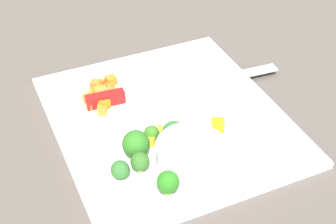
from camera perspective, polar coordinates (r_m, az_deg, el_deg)
ground_plane at (r=0.86m, az=0.00°, el=-1.14°), size 4.00×4.00×0.00m
cutting_board at (r=0.86m, az=0.00°, el=-0.83°), size 0.40×0.37×0.01m
prep_bowl at (r=0.75m, az=2.51°, el=-4.91°), size 0.10×0.10×0.04m
chef_knife at (r=0.90m, az=-2.13°, el=2.30°), size 0.05×0.36×0.02m
carrot_dice_0 at (r=0.87m, az=-7.08°, el=0.84°), size 0.02×0.02×0.02m
carrot_dice_1 at (r=0.93m, az=-8.04°, el=3.07°), size 0.02×0.02×0.01m
carrot_dice_2 at (r=0.91m, az=-8.28°, el=2.08°), size 0.01×0.02×0.01m
carrot_dice_3 at (r=0.87m, az=-7.31°, el=0.25°), size 0.02×0.02×0.01m
carrot_dice_4 at (r=0.91m, az=-7.61°, el=2.51°), size 0.02×0.02×0.01m
carrot_dice_5 at (r=0.88m, az=-8.66°, el=0.68°), size 0.02×0.02×0.01m
carrot_dice_6 at (r=0.90m, az=-7.61°, el=2.11°), size 0.02×0.02×0.02m
carrot_dice_7 at (r=0.90m, az=-6.46°, el=2.07°), size 0.02×0.02×0.02m
carrot_dice_8 at (r=0.93m, az=-6.35°, el=3.50°), size 0.02×0.02×0.02m
carrot_dice_9 at (r=0.89m, az=-8.85°, el=1.52°), size 0.02×0.02×0.02m
carrot_dice_10 at (r=0.93m, az=-7.44°, el=3.25°), size 0.02×0.01×0.01m
carrot_dice_11 at (r=0.89m, az=-6.86°, el=1.19°), size 0.02×0.02×0.01m
carrot_dice_12 at (r=0.92m, az=-6.45°, el=2.83°), size 0.01×0.01×0.01m
carrot_dice_13 at (r=0.89m, az=-7.65°, el=1.14°), size 0.01×0.01×0.01m
pepper_dice_0 at (r=0.81m, az=2.01°, el=-2.63°), size 0.02×0.02×0.02m
pepper_dice_1 at (r=0.80m, az=-2.02°, el=-2.86°), size 0.03×0.03×0.02m
pepper_dice_2 at (r=0.81m, az=4.87°, el=-2.69°), size 0.02×0.02×0.02m
pepper_dice_3 at (r=0.83m, az=5.57°, el=-1.44°), size 0.03×0.03×0.02m
pepper_dice_4 at (r=0.82m, az=-0.91°, el=-2.03°), size 0.02×0.02×0.01m
pepper_dice_5 at (r=0.82m, az=4.47°, el=-2.23°), size 0.02×0.02×0.01m
pepper_dice_6 at (r=0.81m, az=-0.18°, el=-2.95°), size 0.01×0.01×0.01m
broccoli_floret_0 at (r=0.71m, az=-0.00°, el=-7.85°), size 0.03×0.03×0.04m
broccoli_floret_1 at (r=0.77m, az=-3.58°, el=-3.60°), size 0.04×0.04×0.05m
broccoli_floret_2 at (r=0.75m, az=-3.13°, el=-5.52°), size 0.03×0.03×0.04m
broccoli_floret_3 at (r=0.74m, az=-5.32°, el=-6.43°), size 0.03×0.03×0.03m
broccoli_floret_4 at (r=0.80m, az=0.64°, el=-2.31°), size 0.04×0.04×0.04m
broccoli_floret_5 at (r=0.80m, az=-1.83°, el=-2.37°), size 0.02×0.02×0.03m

